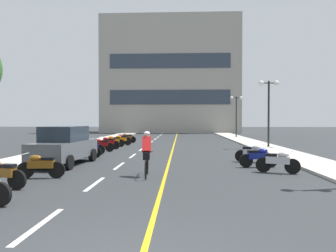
# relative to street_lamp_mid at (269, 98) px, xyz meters

# --- Properties ---
(ground_plane) EXTENTS (140.00, 140.00, 0.00)m
(ground_plane) POSITION_rel_street_lamp_mid_xyz_m (-7.28, 2.13, -3.72)
(ground_plane) COLOR #2D3033
(curb_left) EXTENTS (2.40, 72.00, 0.12)m
(curb_left) POSITION_rel_street_lamp_mid_xyz_m (-14.48, 5.13, -3.66)
(curb_left) COLOR #B7B2A8
(curb_left) RESTS_ON ground
(curb_right) EXTENTS (2.40, 72.00, 0.12)m
(curb_right) POSITION_rel_street_lamp_mid_xyz_m (-0.08, 5.13, -3.66)
(curb_right) COLOR #B7B2A8
(curb_right) RESTS_ON ground
(lane_dash_0) EXTENTS (0.14, 2.20, 0.01)m
(lane_dash_0) POSITION_rel_street_lamp_mid_xyz_m (-9.28, -16.87, -3.72)
(lane_dash_0) COLOR silver
(lane_dash_0) RESTS_ON ground
(lane_dash_1) EXTENTS (0.14, 2.20, 0.01)m
(lane_dash_1) POSITION_rel_street_lamp_mid_xyz_m (-9.28, -12.87, -3.72)
(lane_dash_1) COLOR silver
(lane_dash_1) RESTS_ON ground
(lane_dash_2) EXTENTS (0.14, 2.20, 0.01)m
(lane_dash_2) POSITION_rel_street_lamp_mid_xyz_m (-9.28, -8.87, -3.72)
(lane_dash_2) COLOR silver
(lane_dash_2) RESTS_ON ground
(lane_dash_3) EXTENTS (0.14, 2.20, 0.01)m
(lane_dash_3) POSITION_rel_street_lamp_mid_xyz_m (-9.28, -4.87, -3.72)
(lane_dash_3) COLOR silver
(lane_dash_3) RESTS_ON ground
(lane_dash_4) EXTENTS (0.14, 2.20, 0.01)m
(lane_dash_4) POSITION_rel_street_lamp_mid_xyz_m (-9.28, -0.87, -3.72)
(lane_dash_4) COLOR silver
(lane_dash_4) RESTS_ON ground
(lane_dash_5) EXTENTS (0.14, 2.20, 0.01)m
(lane_dash_5) POSITION_rel_street_lamp_mid_xyz_m (-9.28, 3.13, -3.72)
(lane_dash_5) COLOR silver
(lane_dash_5) RESTS_ON ground
(lane_dash_6) EXTENTS (0.14, 2.20, 0.01)m
(lane_dash_6) POSITION_rel_street_lamp_mid_xyz_m (-9.28, 7.13, -3.72)
(lane_dash_6) COLOR silver
(lane_dash_6) RESTS_ON ground
(lane_dash_7) EXTENTS (0.14, 2.20, 0.01)m
(lane_dash_7) POSITION_rel_street_lamp_mid_xyz_m (-9.28, 11.13, -3.72)
(lane_dash_7) COLOR silver
(lane_dash_7) RESTS_ON ground
(lane_dash_8) EXTENTS (0.14, 2.20, 0.01)m
(lane_dash_8) POSITION_rel_street_lamp_mid_xyz_m (-9.28, 15.13, -3.72)
(lane_dash_8) COLOR silver
(lane_dash_8) RESTS_ON ground
(lane_dash_9) EXTENTS (0.14, 2.20, 0.01)m
(lane_dash_9) POSITION_rel_street_lamp_mid_xyz_m (-9.28, 19.13, -3.72)
(lane_dash_9) COLOR silver
(lane_dash_9) RESTS_ON ground
(lane_dash_10) EXTENTS (0.14, 2.20, 0.01)m
(lane_dash_10) POSITION_rel_street_lamp_mid_xyz_m (-9.28, 23.13, -3.72)
(lane_dash_10) COLOR silver
(lane_dash_10) RESTS_ON ground
(lane_dash_11) EXTENTS (0.14, 2.20, 0.01)m
(lane_dash_11) POSITION_rel_street_lamp_mid_xyz_m (-9.28, 27.13, -3.72)
(lane_dash_11) COLOR silver
(lane_dash_11) RESTS_ON ground
(centre_line_yellow) EXTENTS (0.12, 66.00, 0.01)m
(centre_line_yellow) POSITION_rel_street_lamp_mid_xyz_m (-7.03, 5.13, -3.72)
(centre_line_yellow) COLOR gold
(centre_line_yellow) RESTS_ON ground
(office_building) EXTENTS (22.82, 7.97, 19.19)m
(office_building) POSITION_rel_street_lamp_mid_xyz_m (-8.23, 30.05, 5.88)
(office_building) COLOR #9E998E
(office_building) RESTS_ON ground
(street_lamp_mid) EXTENTS (1.46, 0.36, 4.89)m
(street_lamp_mid) POSITION_rel_street_lamp_mid_xyz_m (0.00, 0.00, 0.00)
(street_lamp_mid) COLOR black
(street_lamp_mid) RESTS_ON curb_right
(street_lamp_far) EXTENTS (1.46, 0.36, 4.78)m
(street_lamp_far) POSITION_rel_street_lamp_mid_xyz_m (0.04, 13.48, -0.07)
(street_lamp_far) COLOR black
(street_lamp_far) RESTS_ON curb_right
(parked_car_near) EXTENTS (2.17, 4.31, 1.82)m
(parked_car_near) POSITION_rel_street_lamp_mid_xyz_m (-11.93, -8.63, -2.80)
(parked_car_near) COLOR black
(parked_car_near) RESTS_ON ground
(motorcycle_1) EXTENTS (1.69, 0.60, 0.92)m
(motorcycle_1) POSITION_rel_street_lamp_mid_xyz_m (-11.97, -13.72, -3.25)
(motorcycle_1) COLOR black
(motorcycle_1) RESTS_ON ground
(motorcycle_2) EXTENTS (1.70, 0.60, 0.92)m
(motorcycle_2) POSITION_rel_street_lamp_mid_xyz_m (-11.51, -12.01, -3.25)
(motorcycle_2) COLOR black
(motorcycle_2) RESTS_ON ground
(motorcycle_3) EXTENTS (1.63, 0.81, 0.92)m
(motorcycle_3) POSITION_rel_street_lamp_mid_xyz_m (-2.57, -10.53, -3.25)
(motorcycle_3) COLOR black
(motorcycle_3) RESTS_ON ground
(motorcycle_4) EXTENTS (1.70, 0.60, 0.92)m
(motorcycle_4) POSITION_rel_street_lamp_mid_xyz_m (-2.98, -9.08, -3.25)
(motorcycle_4) COLOR black
(motorcycle_4) RESTS_ON ground
(motorcycle_5) EXTENTS (1.68, 0.66, 0.92)m
(motorcycle_5) POSITION_rel_street_lamp_mid_xyz_m (-2.86, -7.39, -3.25)
(motorcycle_5) COLOR black
(motorcycle_5) RESTS_ON ground
(motorcycle_6) EXTENTS (1.70, 0.60, 0.92)m
(motorcycle_6) POSITION_rel_street_lamp_mid_xyz_m (-11.76, -5.82, -3.25)
(motorcycle_6) COLOR black
(motorcycle_6) RESTS_ON ground
(motorcycle_7) EXTENTS (1.70, 0.60, 0.92)m
(motorcycle_7) POSITION_rel_street_lamp_mid_xyz_m (-11.93, -4.36, -3.25)
(motorcycle_7) COLOR black
(motorcycle_7) RESTS_ON ground
(motorcycle_8) EXTENTS (1.70, 0.60, 0.92)m
(motorcycle_8) POSITION_rel_street_lamp_mid_xyz_m (-11.73, -2.70, -3.25)
(motorcycle_8) COLOR black
(motorcycle_8) RESTS_ON ground
(motorcycle_9) EXTENTS (1.70, 0.60, 0.92)m
(motorcycle_9) POSITION_rel_street_lamp_mid_xyz_m (-11.72, -0.75, -3.25)
(motorcycle_9) COLOR black
(motorcycle_9) RESTS_ON ground
(motorcycle_10) EXTENTS (1.69, 0.62, 0.92)m
(motorcycle_10) POSITION_rel_street_lamp_mid_xyz_m (-11.72, 0.99, -3.25)
(motorcycle_10) COLOR black
(motorcycle_10) RESTS_ON ground
(motorcycle_11) EXTENTS (1.64, 0.78, 0.92)m
(motorcycle_11) POSITION_rel_street_lamp_mid_xyz_m (-11.41, 2.43, -3.25)
(motorcycle_11) COLOR black
(motorcycle_11) RESTS_ON ground
(motorcycle_12) EXTENTS (1.66, 0.74, 0.92)m
(motorcycle_12) POSITION_rel_street_lamp_mid_xyz_m (-11.62, 4.05, -3.25)
(motorcycle_12) COLOR black
(motorcycle_12) RESTS_ON ground
(motorcycle_13) EXTENTS (1.70, 0.60, 0.92)m
(motorcycle_13) POSITION_rel_street_lamp_mid_xyz_m (-11.47, 5.48, -3.25)
(motorcycle_13) COLOR black
(motorcycle_13) RESTS_ON ground
(cyclist_rider) EXTENTS (0.42, 1.77, 1.71)m
(cyclist_rider) POSITION_rel_street_lamp_mid_xyz_m (-7.72, -11.44, -2.83)
(cyclist_rider) COLOR black
(cyclist_rider) RESTS_ON ground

